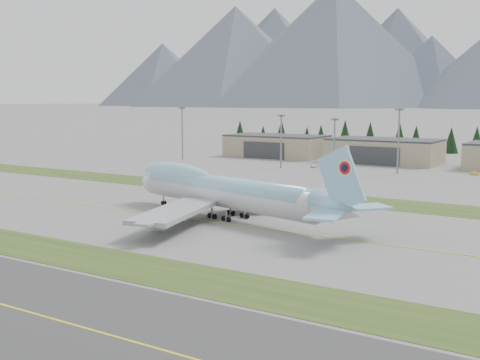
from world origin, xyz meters
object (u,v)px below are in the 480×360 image
Objects in this scene: hangar_center at (384,151)px; service_vehicle_b at (475,175)px; hangar_left at (277,146)px; service_vehicle_a at (314,167)px; boeing_747_freighter at (223,191)px.

hangar_center reaches higher than service_vehicle_b.
hangar_left is 50.65m from service_vehicle_a.
service_vehicle_b is (98.77, -25.18, -5.39)m from hangar_left.
service_vehicle_b is at bearing -29.91° from hangar_center.
boeing_747_freighter is at bearing -86.17° from hangar_center.
boeing_747_freighter is at bearing 168.14° from service_vehicle_b.
boeing_747_freighter is 20.44× the size of service_vehicle_b.
hangar_center is 50.78m from service_vehicle_b.
service_vehicle_a is at bearing -43.01° from hangar_left.
service_vehicle_b is at bearing -14.30° from hangar_left.
boeing_747_freighter reaches higher than service_vehicle_a.
hangar_center is (55.00, 0.00, 0.00)m from hangar_left.
service_vehicle_a is 62.63m from service_vehicle_b.
hangar_left reaches higher than service_vehicle_a.
service_vehicle_b is (43.77, -25.18, -5.39)m from hangar_center.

